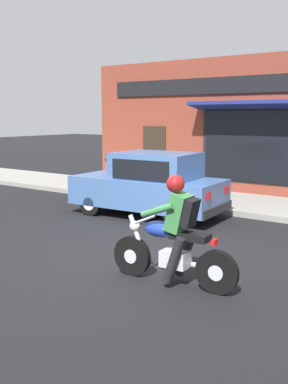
{
  "coord_description": "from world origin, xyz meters",
  "views": [
    {
      "loc": [
        -6.36,
        -4.74,
        2.43
      ],
      "look_at": [
        0.79,
        0.32,
        0.95
      ],
      "focal_mm": 42.0,
      "sensor_mm": 36.0,
      "label": 1
    }
  ],
  "objects": [
    {
      "name": "motorcycle_with_rider",
      "position": [
        -0.99,
        -1.47,
        0.68
      ],
      "size": [
        0.58,
        2.02,
        1.62
      ],
      "color": "black",
      "rests_on": "ground"
    },
    {
      "name": "storefront_building",
      "position": [
        6.54,
        0.91,
        2.11
      ],
      "size": [
        1.25,
        10.35,
        4.2
      ],
      "color": "brown",
      "rests_on": "ground"
    },
    {
      "name": "sidewalk_curb",
      "position": [
        5.01,
        3.0,
        0.07
      ],
      "size": [
        2.6,
        22.0,
        0.14
      ],
      "primitive_type": "cube",
      "color": "gray",
      "rests_on": "ground"
    },
    {
      "name": "traffic_cone",
      "position": [
        5.18,
        2.46,
        0.43
      ],
      "size": [
        0.36,
        0.36,
        0.6
      ],
      "color": "black",
      "rests_on": "sidewalk_curb"
    },
    {
      "name": "ground_plane",
      "position": [
        0.0,
        0.0,
        0.0
      ],
      "size": [
        80.0,
        80.0,
        0.0
      ],
      "primitive_type": "plane",
      "color": "black"
    },
    {
      "name": "car_hatchback",
      "position": [
        2.58,
        1.43,
        0.77
      ],
      "size": [
        1.85,
        3.87,
        1.57
      ],
      "color": "black",
      "rests_on": "ground"
    }
  ]
}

